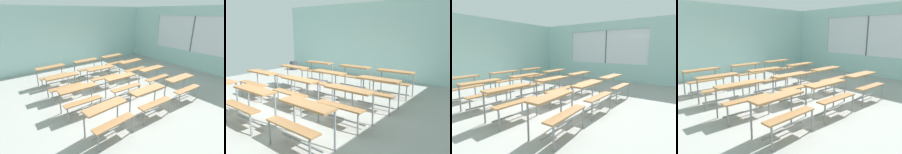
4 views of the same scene
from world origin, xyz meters
TOP-DOWN VIEW (x-y plane):
  - ground at (0.00, 0.00)m, footprint 10.00×9.00m
  - wall_back at (0.00, 4.50)m, footprint 10.00×0.12m
  - wall_right at (5.00, -0.13)m, footprint 0.12×9.00m
  - desk_bench_r0c0 at (-1.38, -1.32)m, footprint 1.13×0.65m
  - desk_bench_r0c1 at (0.06, -1.29)m, footprint 1.11×0.62m
  - desk_bench_r0c2 at (1.58, -1.30)m, footprint 1.12×0.64m
  - desk_bench_r1c0 at (-1.46, -0.05)m, footprint 1.11×0.61m
  - desk_bench_r1c1 at (0.09, -0.05)m, footprint 1.13×0.64m
  - desk_bench_r1c2 at (1.61, -0.08)m, footprint 1.11×0.61m
  - desk_bench_r2c0 at (-1.45, 1.15)m, footprint 1.11×0.62m
  - desk_bench_r2c1 at (0.06, 1.12)m, footprint 1.13×0.64m
  - desk_bench_r2c2 at (1.65, 1.15)m, footprint 1.11×0.61m
  - desk_bench_r3c0 at (-1.44, 2.38)m, footprint 1.12×0.63m
  - desk_bench_r3c1 at (0.14, 2.41)m, footprint 1.10×0.60m
  - desk_bench_r3c2 at (1.56, 2.41)m, footprint 1.12×0.62m

SIDE VIEW (x-z plane):
  - ground at x=0.00m, z-range -0.05..0.00m
  - desk_bench_r0c0 at x=-1.38m, z-range 0.19..0.93m
  - desk_bench_r0c1 at x=0.06m, z-range 0.19..0.93m
  - desk_bench_r0c2 at x=1.58m, z-range 0.19..0.93m
  - desk_bench_r1c0 at x=-1.46m, z-range 0.19..0.93m
  - desk_bench_r1c1 at x=0.09m, z-range 0.19..0.93m
  - desk_bench_r1c2 at x=1.61m, z-range 0.19..0.93m
  - desk_bench_r2c0 at x=-1.45m, z-range 0.19..0.93m
  - desk_bench_r2c1 at x=0.06m, z-range 0.19..0.93m
  - desk_bench_r2c2 at x=1.65m, z-range 0.19..0.93m
  - desk_bench_r3c0 at x=-1.44m, z-range 0.19..0.93m
  - desk_bench_r3c1 at x=0.14m, z-range 0.19..0.93m
  - desk_bench_r3c2 at x=1.56m, z-range 0.19..0.93m
  - wall_right at x=5.00m, z-range -0.05..2.95m
  - wall_back at x=0.00m, z-range 0.00..3.00m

